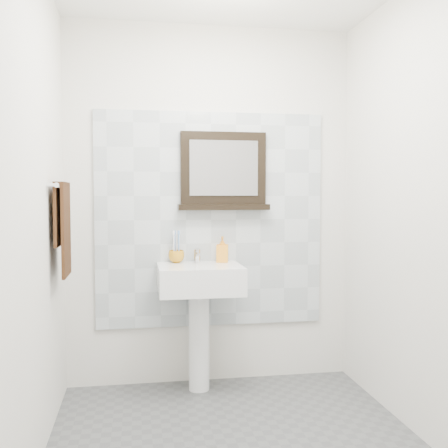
# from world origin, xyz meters

# --- Properties ---
(back_wall) EXTENTS (2.00, 0.01, 2.50)m
(back_wall) POSITION_xyz_m (0.00, 1.10, 1.25)
(back_wall) COLOR silver
(back_wall) RESTS_ON ground
(front_wall) EXTENTS (2.00, 0.01, 2.50)m
(front_wall) POSITION_xyz_m (0.00, -1.10, 1.25)
(front_wall) COLOR silver
(front_wall) RESTS_ON ground
(left_wall) EXTENTS (0.01, 2.20, 2.50)m
(left_wall) POSITION_xyz_m (-1.00, 0.00, 1.25)
(left_wall) COLOR silver
(left_wall) RESTS_ON ground
(right_wall) EXTENTS (0.01, 2.20, 2.50)m
(right_wall) POSITION_xyz_m (1.00, 0.00, 1.25)
(right_wall) COLOR silver
(right_wall) RESTS_ON ground
(splashback) EXTENTS (1.60, 0.02, 1.50)m
(splashback) POSITION_xyz_m (0.00, 1.09, 1.15)
(splashback) COLOR silver
(splashback) RESTS_ON back_wall
(pedestal_sink) EXTENTS (0.55, 0.44, 0.96)m
(pedestal_sink) POSITION_xyz_m (-0.11, 0.87, 0.68)
(pedestal_sink) COLOR white
(pedestal_sink) RESTS_ON ground
(toothbrush_cup) EXTENTS (0.12, 0.12, 0.09)m
(toothbrush_cup) POSITION_xyz_m (-0.25, 1.02, 0.90)
(toothbrush_cup) COLOR orange
(toothbrush_cup) RESTS_ON pedestal_sink
(toothbrushes) EXTENTS (0.05, 0.04, 0.21)m
(toothbrushes) POSITION_xyz_m (-0.25, 1.02, 0.98)
(toothbrushes) COLOR white
(toothbrushes) RESTS_ON toothbrush_cup
(soap_dispenser) EXTENTS (0.10, 0.10, 0.18)m
(soap_dispenser) POSITION_xyz_m (0.07, 0.99, 0.95)
(soap_dispenser) COLOR orange
(soap_dispenser) RESTS_ON pedestal_sink
(framed_mirror) EXTENTS (0.64, 0.11, 0.54)m
(framed_mirror) POSITION_xyz_m (0.08, 1.06, 1.48)
(framed_mirror) COLOR black
(framed_mirror) RESTS_ON back_wall
(towel_bar) EXTENTS (0.07, 0.40, 0.03)m
(towel_bar) POSITION_xyz_m (-0.95, 0.61, 1.38)
(towel_bar) COLOR silver
(towel_bar) RESTS_ON left_wall
(hand_towel) EXTENTS (0.06, 0.30, 0.55)m
(hand_towel) POSITION_xyz_m (-0.94, 0.61, 1.17)
(hand_towel) COLOR black
(hand_towel) RESTS_ON towel_bar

